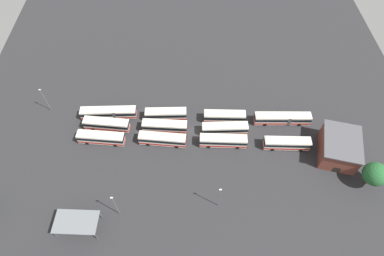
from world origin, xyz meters
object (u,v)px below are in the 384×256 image
(bus_row2_slot1, at_px, (165,126))
(maintenance_shelter, at_px, (76,222))
(lamp_post_near_entrance, at_px, (116,205))
(bus_row1_slot2, at_px, (223,141))
(lamp_post_far_corner, at_px, (219,197))
(bus_row0_slot2, at_px, (287,143))
(bus_row0_slot0, at_px, (283,118))
(bus_row2_slot2, at_px, (162,139))
(bus_row1_slot1, at_px, (225,129))
(depot_building, at_px, (339,148))
(bus_row3_slot2, at_px, (101,138))
(bus_row3_slot0, at_px, (109,113))
(bus_row2_slot0, at_px, (166,114))
(bus_row3_slot1, at_px, (107,124))
(tree_northeast, at_px, (375,174))
(bus_row1_slot0, at_px, (224,116))
(lamp_post_mid_lot, at_px, (45,99))

(bus_row2_slot1, bearing_deg, maintenance_shelter, 55.24)
(bus_row2_slot1, relative_size, lamp_post_near_entrance, 1.30)
(bus_row1_slot2, distance_m, lamp_post_far_corner, 17.60)
(bus_row0_slot2, height_order, lamp_post_near_entrance, lamp_post_near_entrance)
(bus_row0_slot0, distance_m, bus_row2_slot2, 33.99)
(bus_row1_slot1, relative_size, depot_building, 0.91)
(bus_row3_slot2, bearing_deg, bus_row1_slot2, 177.13)
(bus_row1_slot1, distance_m, bus_row3_slot0, 33.03)
(bus_row2_slot0, relative_size, bus_row2_slot2, 0.91)
(bus_row1_slot1, distance_m, lamp_post_near_entrance, 35.04)
(bus_row1_slot2, relative_size, bus_row3_slot0, 0.81)
(bus_row0_slot2, distance_m, bus_row3_slot0, 49.82)
(bus_row2_slot1, relative_size, depot_building, 0.91)
(bus_row2_slot0, distance_m, bus_row3_slot1, 16.59)
(bus_row0_slot2, height_order, maintenance_shelter, maintenance_shelter)
(maintenance_shelter, bearing_deg, bus_row3_slot2, -94.14)
(bus_row3_slot1, bearing_deg, bus_row3_slot0, -91.31)
(bus_row1_slot2, bearing_deg, bus_row3_slot2, -2.87)
(bus_row1_slot1, bearing_deg, bus_row1_slot2, 79.36)
(maintenance_shelter, relative_size, lamp_post_near_entrance, 1.04)
(bus_row1_slot1, distance_m, bus_row3_slot1, 32.61)
(bus_row2_slot0, bearing_deg, tree_northeast, 156.81)
(bus_row3_slot0, bearing_deg, bus_row0_slot2, 166.90)
(bus_row1_slot1, xyz_separation_m, lamp_post_far_corner, (3.23, 21.10, 3.06))
(bus_row2_slot2, bearing_deg, depot_building, 174.45)
(bus_row0_slot0, height_order, bus_row1_slot0, same)
(bus_row0_slot0, distance_m, lamp_post_mid_lot, 66.73)
(bus_row0_slot2, relative_size, bus_row3_slot0, 0.79)
(tree_northeast, bearing_deg, bus_row2_slot0, -23.19)
(maintenance_shelter, height_order, lamp_post_far_corner, lamp_post_far_corner)
(bus_row1_slot2, relative_size, lamp_post_near_entrance, 1.32)
(bus_row3_slot0, bearing_deg, bus_row2_slot1, 162.48)
(bus_row0_slot0, relative_size, depot_building, 1.14)
(bus_row2_slot2, relative_size, maintenance_shelter, 1.28)
(bus_row3_slot0, xyz_separation_m, maintenance_shelter, (2.68, 31.94, 1.81))
(bus_row1_slot2, distance_m, lamp_post_near_entrance, 32.02)
(bus_row3_slot1, bearing_deg, bus_row1_slot2, 169.08)
(bus_row1_slot1, height_order, bus_row3_slot2, same)
(depot_building, relative_size, lamp_post_mid_lot, 1.54)
(bus_row3_slot0, relative_size, maintenance_shelter, 1.56)
(bus_row0_slot2, xyz_separation_m, maintenance_shelter, (51.21, 20.65, 1.81))
(bus_row3_slot0, height_order, bus_row3_slot2, same)
(lamp_post_far_corner, height_order, lamp_post_near_entrance, lamp_post_near_entrance)
(maintenance_shelter, bearing_deg, bus_row2_slot2, -128.75)
(bus_row1_slot1, relative_size, bus_row3_slot0, 0.80)
(bus_row1_slot1, height_order, bus_row2_slot1, same)
(bus_row3_slot2, distance_m, tree_northeast, 69.07)
(depot_building, distance_m, lamp_post_far_corner, 34.77)
(bus_row2_slot2, relative_size, bus_row3_slot1, 1.01)
(bus_row2_slot2, bearing_deg, lamp_post_far_corner, 127.33)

